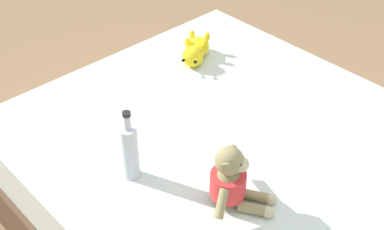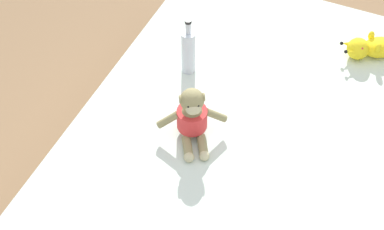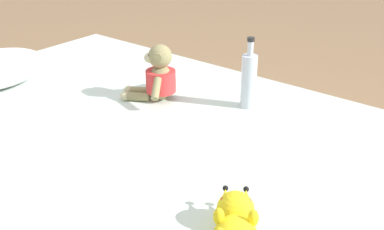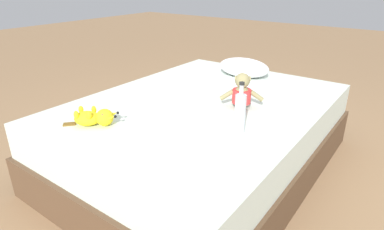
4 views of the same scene
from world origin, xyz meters
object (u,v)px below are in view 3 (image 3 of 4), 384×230
at_px(bed, 129,183).
at_px(glass_bottle, 249,80).
at_px(plush_monkey, 158,77).
at_px(plush_yellow_creature, 235,225).

bearing_deg(bed, glass_bottle, -31.94).
xyz_separation_m(bed, glass_bottle, (0.42, -0.26, 0.37)).
distance_m(plush_monkey, glass_bottle, 0.37).
height_order(bed, plush_monkey, plush_monkey).
xyz_separation_m(plush_yellow_creature, glass_bottle, (0.71, 0.42, 0.07)).
height_order(plush_monkey, plush_yellow_creature, plush_monkey).
bearing_deg(plush_monkey, bed, -165.82).
xyz_separation_m(plush_monkey, glass_bottle, (0.17, -0.33, 0.02)).
bearing_deg(plush_monkey, glass_bottle, -63.20).
bearing_deg(glass_bottle, bed, 148.06).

